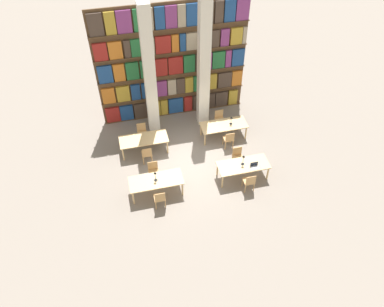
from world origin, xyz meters
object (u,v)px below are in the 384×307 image
(chair_1, at_px, (153,171))
(chair_5, at_px, (142,132))
(laptop, at_px, (255,167))
(reading_table_2, at_px, (144,140))
(desk_lamp_0, at_px, (155,175))
(reading_table_1, at_px, (243,166))
(chair_7, at_px, (219,119))
(desk_lamp_1, at_px, (243,159))
(chair_4, at_px, (147,154))
(reading_table_0, at_px, (156,181))
(chair_3, at_px, (238,156))
(chair_6, at_px, (229,139))
(pillar_left, at_px, (149,74))
(chair_2, at_px, (249,181))
(reading_table_3, at_px, (224,126))
(desk_lamp_2, at_px, (231,119))
(chair_0, at_px, (160,198))
(pillar_center, at_px, (204,67))

(chair_1, xyz_separation_m, chair_5, (-0.11, 2.47, 0.00))
(laptop, height_order, reading_table_2, laptop)
(desk_lamp_0, xyz_separation_m, reading_table_1, (3.55, -0.01, -0.38))
(chair_7, bearing_deg, chair_5, 1.36)
(desk_lamp_1, bearing_deg, chair_4, 154.58)
(laptop, relative_size, chair_4, 0.36)
(chair_1, xyz_separation_m, chair_7, (3.53, 2.55, 0.00))
(chair_5, bearing_deg, reading_table_0, 91.86)
(reading_table_2, bearing_deg, chair_7, 12.39)
(chair_3, relative_size, chair_6, 1.00)
(pillar_left, xyz_separation_m, chair_6, (3.00, -2.03, -2.51))
(chair_2, relative_size, chair_3, 1.00)
(reading_table_3, relative_size, chair_7, 2.32)
(chair_4, bearing_deg, reading_table_3, 12.53)
(pillar_left, distance_m, desk_lamp_2, 4.08)
(chair_0, relative_size, chair_7, 1.00)
(pillar_center, height_order, chair_3, pillar_center)
(chair_2, xyz_separation_m, laptop, (0.36, 0.48, 0.27))
(reading_table_0, bearing_deg, chair_0, -89.51)
(laptop, height_order, desk_lamp_2, desk_lamp_2)
(laptop, xyz_separation_m, chair_6, (-0.39, 2.08, -0.27))
(laptop, distance_m, reading_table_2, 4.87)
(desk_lamp_1, height_order, reading_table_3, desk_lamp_1)
(chair_2, bearing_deg, reading_table_3, 90.91)
(pillar_center, distance_m, reading_table_3, 2.77)
(reading_table_1, bearing_deg, chair_3, 88.27)
(chair_5, height_order, desk_lamp_2, desk_lamp_2)
(chair_4, bearing_deg, chair_3, -15.81)
(reading_table_0, distance_m, desk_lamp_2, 4.61)
(chair_4, bearing_deg, laptop, -26.34)
(chair_1, relative_size, reading_table_3, 0.43)
(chair_5, bearing_deg, desk_lamp_0, 91.71)
(reading_table_1, distance_m, chair_4, 4.05)
(pillar_left, bearing_deg, laptop, -50.54)
(reading_table_1, relative_size, laptop, 6.50)
(chair_4, height_order, chair_5, same)
(pillar_center, height_order, desk_lamp_1, pillar_center)
(laptop, distance_m, chair_5, 5.30)
(pillar_left, xyz_separation_m, chair_0, (-0.54, -4.59, -2.51))
(laptop, distance_m, reading_table_3, 2.83)
(chair_0, bearing_deg, chair_4, 92.54)
(chair_1, relative_size, laptop, 2.80)
(desk_lamp_1, xyz_separation_m, desk_lamp_2, (0.31, 2.51, -0.05))
(chair_5, bearing_deg, chair_0, 91.60)
(pillar_left, relative_size, chair_1, 6.69)
(chair_5, height_order, chair_6, same)
(pillar_left, bearing_deg, chair_2, -56.63)
(pillar_left, bearing_deg, pillar_center, 0.00)
(pillar_center, height_order, chair_7, pillar_center)
(pillar_left, xyz_separation_m, reading_table_0, (-0.54, -3.87, -2.35))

